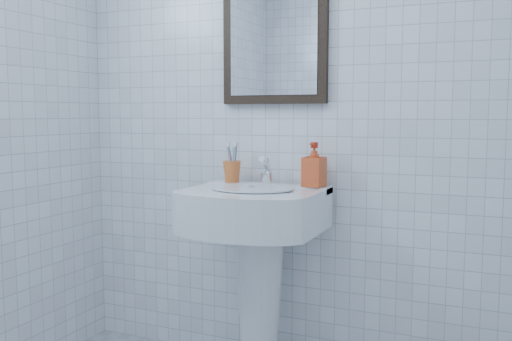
% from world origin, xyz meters
% --- Properties ---
extents(wall_back, '(2.20, 0.02, 2.50)m').
position_xyz_m(wall_back, '(0.00, 1.20, 1.25)').
color(wall_back, silver).
rests_on(wall_back, ground).
extents(washbasin, '(0.58, 0.42, 0.89)m').
position_xyz_m(washbasin, '(-0.09, 0.99, 0.59)').
color(washbasin, white).
rests_on(washbasin, ground).
extents(faucet, '(0.05, 0.12, 0.13)m').
position_xyz_m(faucet, '(-0.09, 1.09, 0.93)').
color(faucet, silver).
rests_on(faucet, washbasin).
extents(toothbrush_cup, '(0.10, 0.10, 0.10)m').
position_xyz_m(toothbrush_cup, '(-0.26, 1.10, 0.93)').
color(toothbrush_cup, orange).
rests_on(toothbrush_cup, washbasin).
extents(soap_dispenser, '(0.10, 0.10, 0.19)m').
position_xyz_m(soap_dispenser, '(0.13, 1.10, 0.97)').
color(soap_dispenser, red).
rests_on(soap_dispenser, washbasin).
extents(wall_mirror, '(0.50, 0.04, 0.62)m').
position_xyz_m(wall_mirror, '(-0.09, 1.18, 1.55)').
color(wall_mirror, black).
rests_on(wall_mirror, wall_back).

